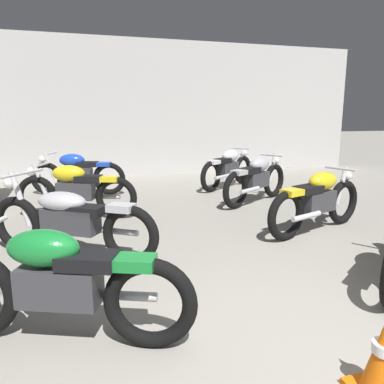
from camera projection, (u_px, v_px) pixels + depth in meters
The scene contains 9 objects.
ground_plane at pixel (324, 361), 2.52m from camera, with size 60.00×60.00×0.00m, color gray.
back_wall at pixel (135, 108), 10.16m from camera, with size 13.21×0.24×3.60m, color #BCBAB7.
motorcycle_left_row_0 at pixel (58, 282), 2.65m from camera, with size 1.86×0.85×0.88m.
motorcycle_left_row_1 at pixel (70, 219), 4.29m from camera, with size 1.87×1.29×0.97m.
motorcycle_left_row_2 at pixel (75, 189), 5.96m from camera, with size 1.89×0.80×0.88m.
motorcycle_left_row_3 at pixel (77, 173), 7.70m from camera, with size 1.91×0.75×0.88m.
motorcycle_right_row_1 at pixel (318, 200), 5.23m from camera, with size 1.89×0.79×0.88m.
motorcycle_right_row_2 at pixel (257, 178), 6.99m from camera, with size 1.75×1.11×0.88m.
motorcycle_right_row_3 at pixel (228, 167), 8.44m from camera, with size 1.68×1.21×0.88m.
Camera 1 is at (-1.49, -1.89, 1.62)m, focal length 35.07 mm.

